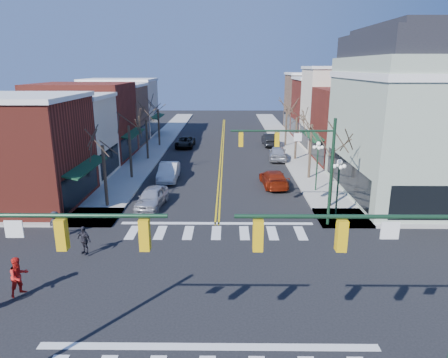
{
  "coord_description": "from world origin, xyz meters",
  "views": [
    {
      "loc": [
        0.72,
        -17.46,
        10.29
      ],
      "look_at": [
        0.47,
        9.0,
        2.8
      ],
      "focal_mm": 32.0,
      "sensor_mm": 36.0,
      "label": 1
    }
  ],
  "objects_px": {
    "car_right_near": "(274,178)",
    "pedestrian_dark_a": "(84,240)",
    "victorian_corner": "(427,114)",
    "car_left_mid": "(169,172)",
    "car_right_mid": "(278,153)",
    "car_right_far": "(270,140)",
    "car_left_near": "(152,197)",
    "car_left_far": "(185,142)",
    "lamppost_corner": "(338,179)",
    "lamppost_midblock": "(318,158)",
    "pedestrian_dark_b": "(55,224)",
    "pedestrian_red_b": "(19,276)"
  },
  "relations": [
    {
      "from": "lamppost_midblock",
      "to": "car_left_mid",
      "type": "distance_m",
      "value": 13.64
    },
    {
      "from": "car_right_near",
      "to": "pedestrian_red_b",
      "type": "height_order",
      "value": "pedestrian_red_b"
    },
    {
      "from": "car_left_near",
      "to": "car_right_mid",
      "type": "relative_size",
      "value": 0.91
    },
    {
      "from": "lamppost_midblock",
      "to": "car_right_mid",
      "type": "distance_m",
      "value": 12.28
    },
    {
      "from": "car_right_mid",
      "to": "pedestrian_red_b",
      "type": "xyz_separation_m",
      "value": [
        -15.19,
        -28.23,
        0.25
      ]
    },
    {
      "from": "lamppost_midblock",
      "to": "pedestrian_dark_a",
      "type": "bearing_deg",
      "value": -142.12
    },
    {
      "from": "car_left_mid",
      "to": "car_right_near",
      "type": "xyz_separation_m",
      "value": [
        9.6,
        -1.94,
        -0.08
      ]
    },
    {
      "from": "lamppost_corner",
      "to": "car_left_far",
      "type": "bearing_deg",
      "value": 116.89
    },
    {
      "from": "victorian_corner",
      "to": "car_right_mid",
      "type": "xyz_separation_m",
      "value": [
        -10.1,
        12.45,
        -5.83
      ]
    },
    {
      "from": "car_left_mid",
      "to": "pedestrian_dark_a",
      "type": "distance_m",
      "value": 15.79
    },
    {
      "from": "car_right_near",
      "to": "pedestrian_dark_a",
      "type": "relative_size",
      "value": 3.04
    },
    {
      "from": "victorian_corner",
      "to": "car_right_far",
      "type": "height_order",
      "value": "victorian_corner"
    },
    {
      "from": "car_left_far",
      "to": "pedestrian_red_b",
      "type": "height_order",
      "value": "pedestrian_red_b"
    },
    {
      "from": "car_left_far",
      "to": "pedestrian_dark_b",
      "type": "relative_size",
      "value": 3.06
    },
    {
      "from": "lamppost_corner",
      "to": "car_left_far",
      "type": "relative_size",
      "value": 0.89
    },
    {
      "from": "car_right_near",
      "to": "pedestrian_dark_a",
      "type": "distance_m",
      "value": 18.24
    },
    {
      "from": "lamppost_corner",
      "to": "car_left_near",
      "type": "height_order",
      "value": "lamppost_corner"
    },
    {
      "from": "victorian_corner",
      "to": "car_left_near",
      "type": "bearing_deg",
      "value": -171.07
    },
    {
      "from": "victorian_corner",
      "to": "car_left_mid",
      "type": "bearing_deg",
      "value": 169.29
    },
    {
      "from": "lamppost_corner",
      "to": "car_left_mid",
      "type": "distance_m",
      "value": 16.56
    },
    {
      "from": "pedestrian_dark_a",
      "to": "car_left_near",
      "type": "bearing_deg",
      "value": 102.07
    },
    {
      "from": "victorian_corner",
      "to": "car_right_near",
      "type": "relative_size",
      "value": 2.88
    },
    {
      "from": "victorian_corner",
      "to": "pedestrian_dark_a",
      "type": "relative_size",
      "value": 8.76
    },
    {
      "from": "car_left_near",
      "to": "victorian_corner",
      "type": "bearing_deg",
      "value": 16.04
    },
    {
      "from": "car_left_near",
      "to": "car_left_mid",
      "type": "height_order",
      "value": "car_left_mid"
    },
    {
      "from": "lamppost_midblock",
      "to": "car_right_far",
      "type": "relative_size",
      "value": 0.86
    },
    {
      "from": "car_left_far",
      "to": "car_right_mid",
      "type": "distance_m",
      "value": 13.45
    },
    {
      "from": "car_left_near",
      "to": "car_right_near",
      "type": "bearing_deg",
      "value": 36.23
    },
    {
      "from": "pedestrian_dark_a",
      "to": "car_left_far",
      "type": "bearing_deg",
      "value": 113.25
    },
    {
      "from": "car_left_near",
      "to": "pedestrian_dark_b",
      "type": "relative_size",
      "value": 2.77
    },
    {
      "from": "car_right_far",
      "to": "pedestrian_dark_b",
      "type": "distance_m",
      "value": 34.25
    },
    {
      "from": "lamppost_corner",
      "to": "pedestrian_dark_a",
      "type": "height_order",
      "value": "lamppost_corner"
    },
    {
      "from": "car_right_far",
      "to": "victorian_corner",
      "type": "bearing_deg",
      "value": 112.97
    },
    {
      "from": "lamppost_corner",
      "to": "car_right_near",
      "type": "height_order",
      "value": "lamppost_corner"
    },
    {
      "from": "car_right_mid",
      "to": "car_right_far",
      "type": "xyz_separation_m",
      "value": [
        0.0,
        8.49,
        0.0
      ]
    },
    {
      "from": "victorian_corner",
      "to": "car_right_far",
      "type": "xyz_separation_m",
      "value": [
        -10.1,
        20.95,
        -5.83
      ]
    },
    {
      "from": "pedestrian_red_b",
      "to": "pedestrian_dark_a",
      "type": "bearing_deg",
      "value": 13.85
    },
    {
      "from": "pedestrian_red_b",
      "to": "car_right_near",
      "type": "bearing_deg",
      "value": -3.93
    },
    {
      "from": "lamppost_midblock",
      "to": "car_left_near",
      "type": "height_order",
      "value": "lamppost_midblock"
    },
    {
      "from": "car_left_mid",
      "to": "car_right_far",
      "type": "relative_size",
      "value": 0.97
    },
    {
      "from": "car_right_mid",
      "to": "pedestrian_dark_a",
      "type": "distance_m",
      "value": 27.65
    },
    {
      "from": "lamppost_corner",
      "to": "pedestrian_red_b",
      "type": "relative_size",
      "value": 2.34
    },
    {
      "from": "victorian_corner",
      "to": "car_right_near",
      "type": "height_order",
      "value": "victorian_corner"
    },
    {
      "from": "victorian_corner",
      "to": "lamppost_midblock",
      "type": "xyz_separation_m",
      "value": [
        -8.3,
        0.5,
        -3.7
      ]
    },
    {
      "from": "car_left_near",
      "to": "car_right_far",
      "type": "bearing_deg",
      "value": 71.97
    },
    {
      "from": "victorian_corner",
      "to": "pedestrian_dark_a",
      "type": "distance_m",
      "value": 27.06
    },
    {
      "from": "car_left_near",
      "to": "car_right_mid",
      "type": "bearing_deg",
      "value": 61.32
    },
    {
      "from": "lamppost_corner",
      "to": "lamppost_midblock",
      "type": "relative_size",
      "value": 1.0
    },
    {
      "from": "lamppost_midblock",
      "to": "car_right_near",
      "type": "distance_m",
      "value": 4.37
    },
    {
      "from": "lamppost_midblock",
      "to": "pedestrian_red_b",
      "type": "height_order",
      "value": "lamppost_midblock"
    }
  ]
}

